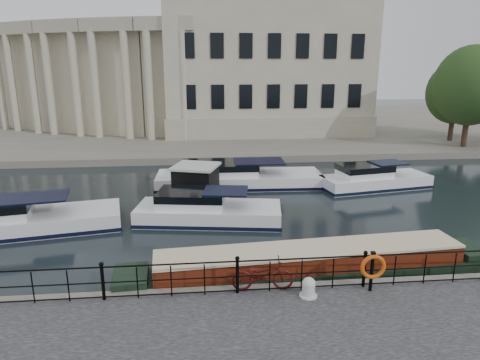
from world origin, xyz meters
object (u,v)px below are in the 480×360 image
at_px(mooring_bollard, 309,287).
at_px(life_ring_post, 373,267).
at_px(bicycle, 263,275).
at_px(narrowboat, 310,269).
at_px(harbour_hut, 196,186).

bearing_deg(mooring_bollard, life_ring_post, 2.08).
relative_size(bicycle, life_ring_post, 1.48).
xyz_separation_m(mooring_bollard, life_ring_post, (2.00, 0.07, 0.53)).
distance_m(narrowboat, harbour_hut, 10.06).
bearing_deg(narrowboat, life_ring_post, -59.70).
distance_m(bicycle, narrowboat, 2.58).
xyz_separation_m(mooring_bollard, narrowboat, (0.61, 2.07, -0.47)).
xyz_separation_m(bicycle, life_ring_post, (3.32, -0.45, 0.31)).
height_order(bicycle, narrowboat, bicycle).
bearing_deg(life_ring_post, mooring_bollard, -177.92).
relative_size(bicycle, mooring_bollard, 3.15).
bearing_deg(harbour_hut, life_ring_post, -46.38).
distance_m(mooring_bollard, narrowboat, 2.21).
bearing_deg(bicycle, life_ring_post, -95.33).
height_order(bicycle, mooring_bollard, bicycle).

